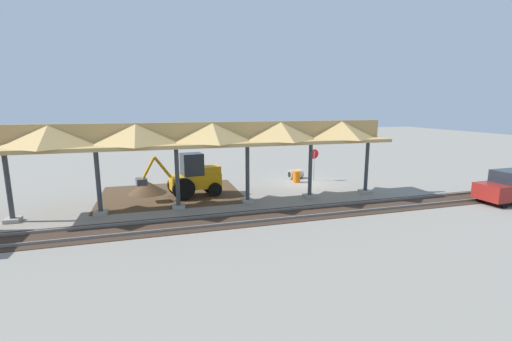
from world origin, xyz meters
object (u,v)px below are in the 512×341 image
Objects in this scene: backhoe at (193,177)px; distant_parked_car at (511,187)px; concrete_pipe at (295,174)px; traffic_barrel at (296,177)px; stop_sign at (314,158)px.

backhoe reaches higher than distant_parked_car.
traffic_barrel reaches higher than concrete_pipe.
concrete_pipe is (1.05, -1.16, -1.44)m from stop_sign.
distant_parked_car is at bearing 159.02° from backhoe.
backhoe is 8.32m from traffic_barrel.
distant_parked_car is at bearing 133.94° from stop_sign.
traffic_barrel is (-8.07, -1.86, -0.81)m from backhoe.
concrete_pipe is 14.16m from distant_parked_car.
distant_parked_car is 4.74× the size of traffic_barrel.
stop_sign is 12.61m from distant_parked_car.
concrete_pipe is at bearing -109.79° from traffic_barrel.
stop_sign is 0.47× the size of backhoe.
backhoe reaches higher than stop_sign.
traffic_barrel is (1.53, 0.16, -1.36)m from stop_sign.
stop_sign is 2.13m from concrete_pipe.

